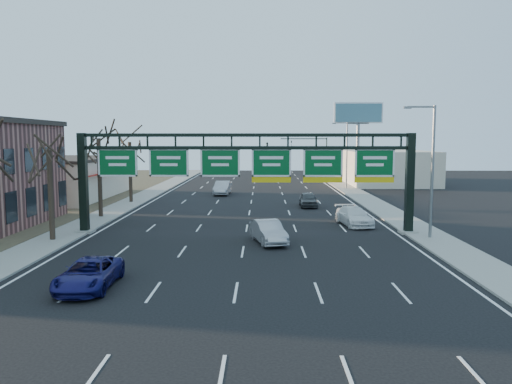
{
  "coord_description": "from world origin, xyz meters",
  "views": [
    {
      "loc": [
        1.16,
        -27.54,
        6.78
      ],
      "look_at": [
        0.75,
        6.02,
        3.2
      ],
      "focal_mm": 35.0,
      "sensor_mm": 36.0,
      "label": 1
    }
  ],
  "objects_px": {
    "car_silver_sedan": "(268,232)",
    "car_blue_suv": "(89,274)",
    "car_white_wagon": "(354,216)",
    "sign_gantry": "(248,169)"
  },
  "relations": [
    {
      "from": "sign_gantry",
      "to": "car_white_wagon",
      "type": "xyz_separation_m",
      "value": [
        8.27,
        3.42,
        -3.92
      ]
    },
    {
      "from": "car_blue_suv",
      "to": "car_white_wagon",
      "type": "height_order",
      "value": "car_white_wagon"
    },
    {
      "from": "car_silver_sedan",
      "to": "car_white_wagon",
      "type": "height_order",
      "value": "car_silver_sedan"
    },
    {
      "from": "car_silver_sedan",
      "to": "car_blue_suv",
      "type": "bearing_deg",
      "value": -144.16
    },
    {
      "from": "sign_gantry",
      "to": "car_blue_suv",
      "type": "bearing_deg",
      "value": -117.08
    },
    {
      "from": "car_silver_sedan",
      "to": "car_white_wagon",
      "type": "relative_size",
      "value": 0.91
    },
    {
      "from": "sign_gantry",
      "to": "car_blue_suv",
      "type": "height_order",
      "value": "sign_gantry"
    },
    {
      "from": "sign_gantry",
      "to": "car_blue_suv",
      "type": "distance_m",
      "value": 15.62
    },
    {
      "from": "sign_gantry",
      "to": "car_white_wagon",
      "type": "relative_size",
      "value": 5.01
    },
    {
      "from": "car_silver_sedan",
      "to": "sign_gantry",
      "type": "bearing_deg",
      "value": 97.93
    }
  ]
}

